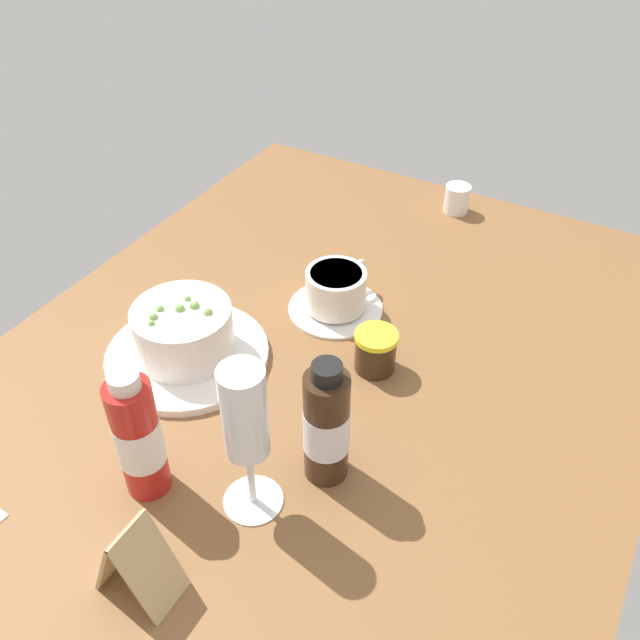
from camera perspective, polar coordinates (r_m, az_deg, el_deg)
ground_plane at (r=92.97cm, az=-0.11°, el=-4.54°), size 110.00×84.00×3.00cm
porridge_bowl at (r=92.29cm, az=-11.20°, el=-1.35°), size 21.93×21.93×9.12cm
coffee_cup at (r=99.20cm, az=1.35°, el=2.31°), size 14.10×13.89×6.72cm
creamer_jug at (r=125.53cm, az=11.36°, el=9.88°), size 4.40×5.34×5.51cm
wine_glass at (r=68.07cm, az=-6.24°, el=-8.34°), size 6.64×6.64×19.67cm
jam_jar at (r=90.08cm, az=4.64°, el=-2.57°), size 5.69×5.69×5.85cm
sauce_bottle_brown at (r=74.52cm, az=0.54°, el=-8.80°), size 5.09×5.09×16.46cm
sauce_bottle_red at (r=75.50cm, az=-14.88°, el=-9.43°), size 5.04×5.04×17.00cm
menu_card at (r=70.46cm, az=-15.13°, el=-18.63°), size 5.10×7.90×9.79cm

